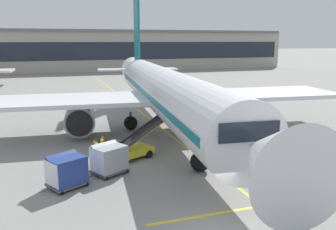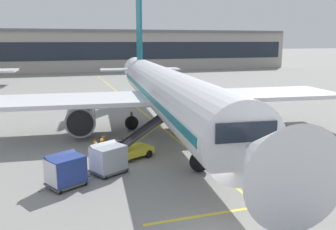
{
  "view_description": "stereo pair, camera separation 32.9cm",
  "coord_description": "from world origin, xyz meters",
  "px_view_note": "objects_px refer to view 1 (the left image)",
  "views": [
    {
      "loc": [
        -6.25,
        -12.29,
        8.18
      ],
      "look_at": [
        1.63,
        11.34,
        2.9
      ],
      "focal_mm": 37.66,
      "sensor_mm": 36.0,
      "label": 1
    },
    {
      "loc": [
        -5.94,
        -12.4,
        8.18
      ],
      "look_at": [
        1.63,
        11.34,
        2.9
      ],
      "focal_mm": 37.66,
      "sensor_mm": 36.0,
      "label": 2
    }
  ],
  "objects_px": {
    "ground_crew_by_loader": "(102,149)",
    "safety_cone_wingtip": "(95,142)",
    "belt_loader": "(132,147)",
    "safety_cone_engine_keepout": "(103,138)",
    "ground_crew_marshaller": "(96,154)",
    "baggage_cart_lead": "(109,158)",
    "parked_airplane": "(164,92)",
    "ground_crew_by_carts": "(105,157)",
    "baggage_cart_second": "(66,170)"
  },
  "relations": [
    {
      "from": "ground_crew_marshaller",
      "to": "ground_crew_by_carts",
      "type": "bearing_deg",
      "value": -65.53
    },
    {
      "from": "baggage_cart_lead",
      "to": "ground_crew_marshaller",
      "type": "relative_size",
      "value": 1.59
    },
    {
      "from": "parked_airplane",
      "to": "safety_cone_engine_keepout",
      "type": "xyz_separation_m",
      "value": [
        -5.99,
        -1.96,
        -3.28
      ]
    },
    {
      "from": "baggage_cart_lead",
      "to": "parked_airplane",
      "type": "bearing_deg",
      "value": 54.45
    },
    {
      "from": "ground_crew_by_carts",
      "to": "safety_cone_engine_keepout",
      "type": "xyz_separation_m",
      "value": [
        0.81,
        7.09,
        -0.67
      ]
    },
    {
      "from": "baggage_cart_lead",
      "to": "ground_crew_marshaller",
      "type": "distance_m",
      "value": 1.31
    },
    {
      "from": "ground_crew_by_carts",
      "to": "ground_crew_by_loader",
      "type": "bearing_deg",
      "value": 87.9
    },
    {
      "from": "belt_loader",
      "to": "safety_cone_engine_keepout",
      "type": "height_order",
      "value": "belt_loader"
    },
    {
      "from": "belt_loader",
      "to": "ground_crew_by_loader",
      "type": "distance_m",
      "value": 2.18
    },
    {
      "from": "baggage_cart_second",
      "to": "belt_loader",
      "type": "bearing_deg",
      "value": 38.74
    },
    {
      "from": "ground_crew_marshaller",
      "to": "baggage_cart_lead",
      "type": "bearing_deg",
      "value": -62.57
    },
    {
      "from": "safety_cone_wingtip",
      "to": "ground_crew_by_carts",
      "type": "bearing_deg",
      "value": -90.32
    },
    {
      "from": "baggage_cart_lead",
      "to": "baggage_cart_second",
      "type": "relative_size",
      "value": 1.0
    },
    {
      "from": "baggage_cart_lead",
      "to": "ground_crew_marshaller",
      "type": "xyz_separation_m",
      "value": [
        -0.61,
        1.17,
        -0.0
      ]
    },
    {
      "from": "baggage_cart_second",
      "to": "ground_crew_by_carts",
      "type": "bearing_deg",
      "value": 32.19
    },
    {
      "from": "parked_airplane",
      "to": "belt_loader",
      "type": "height_order",
      "value": "parked_airplane"
    },
    {
      "from": "ground_crew_by_loader",
      "to": "ground_crew_by_carts",
      "type": "height_order",
      "value": "same"
    },
    {
      "from": "belt_loader",
      "to": "ground_crew_marshaller",
      "type": "relative_size",
      "value": 3.09
    },
    {
      "from": "safety_cone_engine_keepout",
      "to": "ground_crew_marshaller",
      "type": "bearing_deg",
      "value": -101.4
    },
    {
      "from": "baggage_cart_second",
      "to": "ground_crew_marshaller",
      "type": "height_order",
      "value": "baggage_cart_second"
    },
    {
      "from": "safety_cone_engine_keepout",
      "to": "ground_crew_by_loader",
      "type": "bearing_deg",
      "value": -97.98
    },
    {
      "from": "safety_cone_engine_keepout",
      "to": "baggage_cart_second",
      "type": "bearing_deg",
      "value": -110.65
    },
    {
      "from": "parked_airplane",
      "to": "ground_crew_by_carts",
      "type": "height_order",
      "value": "parked_airplane"
    },
    {
      "from": "belt_loader",
      "to": "ground_crew_by_loader",
      "type": "xyz_separation_m",
      "value": [
        -2.13,
        -0.43,
        0.15
      ]
    },
    {
      "from": "ground_crew_by_loader",
      "to": "ground_crew_by_carts",
      "type": "relative_size",
      "value": 1.0
    },
    {
      "from": "baggage_cart_second",
      "to": "ground_crew_marshaller",
      "type": "relative_size",
      "value": 1.59
    },
    {
      "from": "baggage_cart_second",
      "to": "safety_cone_wingtip",
      "type": "xyz_separation_m",
      "value": [
        2.47,
        7.42,
        -0.67
      ]
    },
    {
      "from": "baggage_cart_second",
      "to": "ground_crew_by_loader",
      "type": "relative_size",
      "value": 1.59
    },
    {
      "from": "baggage_cart_lead",
      "to": "baggage_cart_second",
      "type": "height_order",
      "value": "same"
    },
    {
      "from": "safety_cone_engine_keepout",
      "to": "ground_crew_by_carts",
      "type": "bearing_deg",
      "value": -96.54
    },
    {
      "from": "baggage_cart_second",
      "to": "safety_cone_wingtip",
      "type": "height_order",
      "value": "baggage_cart_second"
    },
    {
      "from": "parked_airplane",
      "to": "belt_loader",
      "type": "distance_m",
      "value": 8.72
    },
    {
      "from": "baggage_cart_lead",
      "to": "safety_cone_wingtip",
      "type": "relative_size",
      "value": 4.03
    },
    {
      "from": "belt_loader",
      "to": "baggage_cart_lead",
      "type": "xyz_separation_m",
      "value": [
        -2.01,
        -2.41,
        0.16
      ]
    },
    {
      "from": "ground_crew_by_loader",
      "to": "ground_crew_by_carts",
      "type": "xyz_separation_m",
      "value": [
        -0.06,
        -1.74,
        0.0
      ]
    },
    {
      "from": "baggage_cart_second",
      "to": "ground_crew_by_loader",
      "type": "distance_m",
      "value": 4.12
    },
    {
      "from": "baggage_cart_lead",
      "to": "ground_crew_by_loader",
      "type": "height_order",
      "value": "baggage_cart_lead"
    },
    {
      "from": "baggage_cart_lead",
      "to": "safety_cone_engine_keepout",
      "type": "distance_m",
      "value": 7.37
    },
    {
      "from": "belt_loader",
      "to": "safety_cone_wingtip",
      "type": "height_order",
      "value": "belt_loader"
    },
    {
      "from": "baggage_cart_second",
      "to": "ground_crew_by_loader",
      "type": "bearing_deg",
      "value": 52.67
    },
    {
      "from": "ground_crew_by_carts",
      "to": "belt_loader",
      "type": "bearing_deg",
      "value": 44.84
    },
    {
      "from": "ground_crew_by_loader",
      "to": "safety_cone_wingtip",
      "type": "height_order",
      "value": "ground_crew_by_loader"
    },
    {
      "from": "baggage_cart_lead",
      "to": "ground_crew_marshaller",
      "type": "bearing_deg",
      "value": 117.43
    },
    {
      "from": "ground_crew_by_carts",
      "to": "ground_crew_marshaller",
      "type": "relative_size",
      "value": 1.0
    },
    {
      "from": "ground_crew_by_carts",
      "to": "baggage_cart_lead",
      "type": "bearing_deg",
      "value": -51.99
    },
    {
      "from": "belt_loader",
      "to": "baggage_cart_lead",
      "type": "distance_m",
      "value": 3.14
    },
    {
      "from": "baggage_cart_second",
      "to": "ground_crew_by_loader",
      "type": "xyz_separation_m",
      "value": [
        2.5,
        3.28,
        -0.0
      ]
    },
    {
      "from": "belt_loader",
      "to": "safety_cone_engine_keepout",
      "type": "relative_size",
      "value": 7.88
    },
    {
      "from": "ground_crew_by_loader",
      "to": "ground_crew_marshaller",
      "type": "distance_m",
      "value": 0.94
    },
    {
      "from": "baggage_cart_lead",
      "to": "ground_crew_by_carts",
      "type": "bearing_deg",
      "value": 128.01
    }
  ]
}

